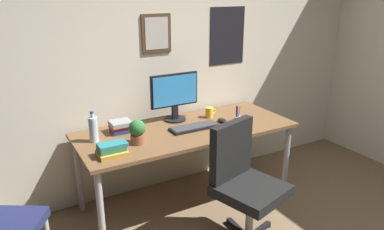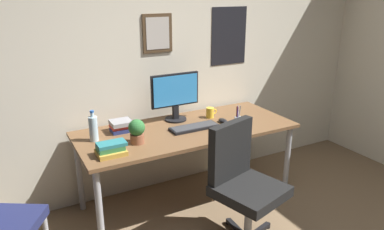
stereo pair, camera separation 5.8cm
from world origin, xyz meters
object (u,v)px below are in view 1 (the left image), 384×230
object	(u,v)px
water_bottle	(93,129)
book_stack_right	(112,150)
potted_plant	(137,131)
computer_mouse	(222,120)
coffee_mug_near	(209,112)
pen_cup	(238,121)
office_chair	(243,179)
book_stack_left	(121,126)
keyboard	(194,127)
monitor	(174,95)

from	to	relation	value
water_bottle	book_stack_right	bearing A→B (deg)	-82.03
potted_plant	book_stack_right	size ratio (longest dim) A/B	0.91
computer_mouse	coffee_mug_near	xyz separation A→B (m)	(-0.03, 0.17, 0.03)
pen_cup	book_stack_right	world-z (taller)	pen_cup
office_chair	book_stack_left	bearing A→B (deg)	126.28
office_chair	book_stack_right	size ratio (longest dim) A/B	4.41
pen_cup	book_stack_left	xyz separation A→B (m)	(-0.92, 0.39, -0.00)
pen_cup	book_stack_left	distance (m)	1.00
keyboard	water_bottle	world-z (taller)	water_bottle
office_chair	monitor	world-z (taller)	monitor
keyboard	pen_cup	xyz separation A→B (m)	(0.35, -0.15, 0.04)
water_bottle	coffee_mug_near	bearing A→B (deg)	2.17
pen_cup	book_stack_left	size ratio (longest dim) A/B	0.99
monitor	book_stack_right	bearing A→B (deg)	-148.42
pen_cup	book_stack_left	bearing A→B (deg)	157.03
monitor	pen_cup	bearing A→B (deg)	-47.84
pen_cup	monitor	bearing A→B (deg)	132.16
coffee_mug_near	book_stack_right	xyz separation A→B (m)	(-1.06, -0.36, -0.01)
coffee_mug_near	pen_cup	bearing A→B (deg)	-76.85
computer_mouse	book_stack_right	size ratio (longest dim) A/B	0.51
keyboard	water_bottle	size ratio (longest dim) A/B	1.70
office_chair	water_bottle	size ratio (longest dim) A/B	3.76
computer_mouse	book_stack_left	distance (m)	0.90
computer_mouse	book_stack_right	bearing A→B (deg)	-170.29
coffee_mug_near	book_stack_left	bearing A→B (deg)	176.52
monitor	water_bottle	size ratio (longest dim) A/B	1.82
office_chair	computer_mouse	world-z (taller)	office_chair
monitor	computer_mouse	xyz separation A→B (m)	(0.34, -0.27, -0.22)
monitor	book_stack_right	size ratio (longest dim) A/B	2.14
computer_mouse	potted_plant	bearing A→B (deg)	-174.89
monitor	book_stack_right	xyz separation A→B (m)	(-0.74, -0.45, -0.20)
coffee_mug_near	potted_plant	bearing A→B (deg)	-163.05
monitor	pen_cup	distance (m)	0.62
monitor	potted_plant	bearing A→B (deg)	-145.37
monitor	potted_plant	distance (m)	0.62
keyboard	book_stack_right	xyz separation A→B (m)	(-0.78, -0.17, 0.03)
computer_mouse	book_stack_left	size ratio (longest dim) A/B	0.54
computer_mouse	pen_cup	size ratio (longest dim) A/B	0.55
keyboard	water_bottle	distance (m)	0.85
potted_plant	book_stack_right	xyz separation A→B (m)	(-0.24, -0.11, -0.06)
office_chair	water_bottle	bearing A→B (deg)	139.12
water_bottle	coffee_mug_near	size ratio (longest dim) A/B	2.29
keyboard	water_bottle	bearing A→B (deg)	170.14
office_chair	monitor	bearing A→B (deg)	96.82
office_chair	book_stack_left	xyz separation A→B (m)	(-0.64, 0.87, 0.25)
potted_plant	book_stack_left	world-z (taller)	potted_plant
keyboard	book_stack_right	size ratio (longest dim) A/B	2.00
keyboard	book_stack_right	bearing A→B (deg)	-167.59
office_chair	keyboard	world-z (taller)	office_chair
book_stack_left	coffee_mug_near	bearing A→B (deg)	-3.48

